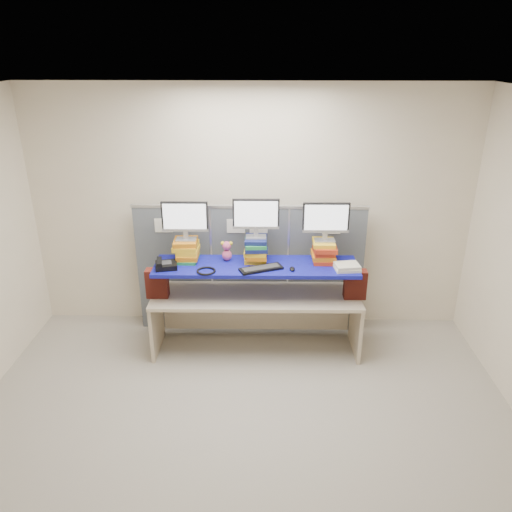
{
  "coord_description": "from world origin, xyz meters",
  "views": [
    {
      "loc": [
        0.21,
        -3.42,
        3.14
      ],
      "look_at": [
        0.08,
        1.32,
        1.13
      ],
      "focal_mm": 35.0,
      "sensor_mm": 36.0,
      "label": 1
    }
  ],
  "objects_px": {
    "blue_board": "(256,267)",
    "monitor_right": "(326,220)",
    "desk": "(256,306)",
    "monitor_left": "(185,219)",
    "desk_phone": "(165,265)",
    "monitor_center": "(256,216)",
    "keyboard": "(261,269)"
  },
  "relations": [
    {
      "from": "monitor_left",
      "to": "monitor_center",
      "type": "relative_size",
      "value": 1.0
    },
    {
      "from": "monitor_left",
      "to": "monitor_right",
      "type": "relative_size",
      "value": 1.0
    },
    {
      "from": "desk",
      "to": "monitor_right",
      "type": "height_order",
      "value": "monitor_right"
    },
    {
      "from": "desk",
      "to": "keyboard",
      "type": "relative_size",
      "value": 4.81
    },
    {
      "from": "desk",
      "to": "monitor_left",
      "type": "height_order",
      "value": "monitor_left"
    },
    {
      "from": "monitor_left",
      "to": "monitor_center",
      "type": "xyz_separation_m",
      "value": [
        0.73,
        0.01,
        0.03
      ]
    },
    {
      "from": "desk",
      "to": "monitor_left",
      "type": "bearing_deg",
      "value": 170.83
    },
    {
      "from": "monitor_right",
      "to": "desk_phone",
      "type": "xyz_separation_m",
      "value": [
        -1.64,
        -0.23,
        -0.43
      ]
    },
    {
      "from": "monitor_center",
      "to": "monitor_right",
      "type": "xyz_separation_m",
      "value": [
        0.72,
        0.01,
        -0.04
      ]
    },
    {
      "from": "desk",
      "to": "blue_board",
      "type": "height_order",
      "value": "blue_board"
    },
    {
      "from": "monitor_center",
      "to": "desk_phone",
      "type": "bearing_deg",
      "value": -167.43
    },
    {
      "from": "blue_board",
      "to": "monitor_right",
      "type": "bearing_deg",
      "value": 9.39
    },
    {
      "from": "keyboard",
      "to": "desk_phone",
      "type": "bearing_deg",
      "value": 155.99
    },
    {
      "from": "monitor_right",
      "to": "keyboard",
      "type": "bearing_deg",
      "value": -159.96
    },
    {
      "from": "monitor_left",
      "to": "keyboard",
      "type": "distance_m",
      "value": 0.94
    },
    {
      "from": "desk",
      "to": "monitor_center",
      "type": "distance_m",
      "value": 0.99
    },
    {
      "from": "monitor_left",
      "to": "keyboard",
      "type": "xyz_separation_m",
      "value": [
        0.79,
        -0.23,
        -0.45
      ]
    },
    {
      "from": "desk",
      "to": "monitor_right",
      "type": "bearing_deg",
      "value": 9.39
    },
    {
      "from": "keyboard",
      "to": "monitor_right",
      "type": "bearing_deg",
      "value": -1.91
    },
    {
      "from": "blue_board",
      "to": "desk_phone",
      "type": "relative_size",
      "value": 8.33
    },
    {
      "from": "desk",
      "to": "monitor_center",
      "type": "relative_size",
      "value": 4.65
    },
    {
      "from": "monitor_center",
      "to": "keyboard",
      "type": "height_order",
      "value": "monitor_center"
    },
    {
      "from": "monitor_left",
      "to": "monitor_right",
      "type": "bearing_deg",
      "value": -0.0
    },
    {
      "from": "blue_board",
      "to": "keyboard",
      "type": "relative_size",
      "value": 4.57
    },
    {
      "from": "monitor_center",
      "to": "monitor_right",
      "type": "height_order",
      "value": "monitor_center"
    },
    {
      "from": "monitor_right",
      "to": "blue_board",
      "type": "bearing_deg",
      "value": -170.61
    },
    {
      "from": "monitor_left",
      "to": "monitor_center",
      "type": "distance_m",
      "value": 0.73
    },
    {
      "from": "desk",
      "to": "monitor_left",
      "type": "relative_size",
      "value": 4.65
    },
    {
      "from": "monitor_left",
      "to": "desk_phone",
      "type": "height_order",
      "value": "monitor_left"
    },
    {
      "from": "monitor_center",
      "to": "desk_phone",
      "type": "distance_m",
      "value": 1.06
    },
    {
      "from": "monitor_left",
      "to": "desk_phone",
      "type": "bearing_deg",
      "value": -133.38
    },
    {
      "from": "monitor_right",
      "to": "monitor_center",
      "type": "bearing_deg",
      "value": 180.0
    }
  ]
}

